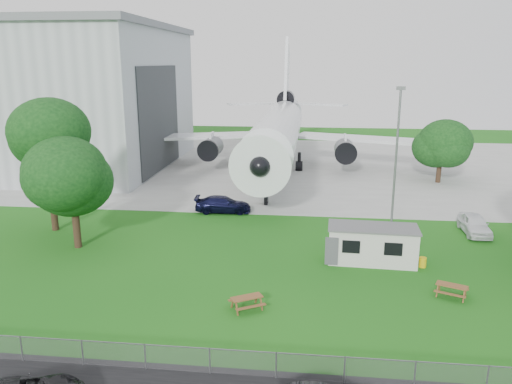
# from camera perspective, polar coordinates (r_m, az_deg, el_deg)

# --- Properties ---
(ground) EXTENTS (160.00, 160.00, 0.00)m
(ground) POSITION_cam_1_polar(r_m,az_deg,el_deg) (32.11, 1.73, -10.64)
(ground) COLOR #26721A
(concrete_apron) EXTENTS (120.00, 46.00, 0.03)m
(concrete_apron) POSITION_cam_1_polar(r_m,az_deg,el_deg) (68.38, 4.34, 3.03)
(concrete_apron) COLOR #B7B7B2
(concrete_apron) RESTS_ON ground
(hangar) EXTENTS (43.00, 31.00, 18.55)m
(hangar) POSITION_cam_1_polar(r_m,az_deg,el_deg) (76.53, -25.79, 9.98)
(hangar) COLOR #B2B7BC
(hangar) RESTS_ON ground
(airliner) EXTENTS (46.36, 47.73, 17.69)m
(airliner) POSITION_cam_1_polar(r_m,az_deg,el_deg) (65.50, 2.59, 7.21)
(airliner) COLOR white
(airliner) RESTS_ON ground
(site_cabin) EXTENTS (6.81, 3.01, 2.62)m
(site_cabin) POSITION_cam_1_polar(r_m,az_deg,el_deg) (36.14, 13.17, -5.83)
(site_cabin) COLOR beige
(site_cabin) RESTS_ON ground
(picnic_west) EXTENTS (2.31, 2.20, 0.76)m
(picnic_west) POSITION_cam_1_polar(r_m,az_deg,el_deg) (29.34, -1.06, -13.22)
(picnic_west) COLOR brown
(picnic_west) RESTS_ON ground
(picnic_east) EXTENTS (2.25, 2.10, 0.76)m
(picnic_east) POSITION_cam_1_polar(r_m,az_deg,el_deg) (32.90, 21.37, -11.07)
(picnic_east) COLOR brown
(picnic_east) RESTS_ON ground
(fence) EXTENTS (58.00, 0.04, 1.30)m
(fence) POSITION_cam_1_polar(r_m,az_deg,el_deg) (23.90, -0.25, -20.34)
(fence) COLOR gray
(fence) RESTS_ON ground
(lamp_mast) EXTENTS (0.16, 0.16, 12.00)m
(lamp_mast) POSITION_cam_1_polar(r_m,az_deg,el_deg) (36.48, 15.58, 1.89)
(lamp_mast) COLOR slate
(lamp_mast) RESTS_ON ground
(tree_west_big) EXTENTS (7.35, 7.35, 11.46)m
(tree_west_big) POSITION_cam_1_polar(r_m,az_deg,el_deg) (43.74, -22.87, 5.68)
(tree_west_big) COLOR #382619
(tree_west_big) RESTS_ON ground
(tree_west_small) EXTENTS (6.26, 6.26, 8.37)m
(tree_west_small) POSITION_cam_1_polar(r_m,az_deg,el_deg) (39.25, -20.28, 1.23)
(tree_west_small) COLOR #382619
(tree_west_small) RESTS_ON ground
(tree_far_apron) EXTENTS (6.27, 6.27, 7.44)m
(tree_far_apron) POSITION_cam_1_polar(r_m,az_deg,el_deg) (61.55, 20.40, 4.91)
(tree_far_apron) COLOR #382619
(tree_far_apron) RESTS_ON ground
(car_ne_hatch) EXTENTS (1.92, 4.71, 1.60)m
(car_ne_hatch) POSITION_cam_1_polar(r_m,az_deg,el_deg) (44.74, 23.69, -3.41)
(car_ne_hatch) COLOR white
(car_ne_hatch) RESTS_ON ground
(car_apron_van) EXTENTS (5.35, 2.48, 1.51)m
(car_apron_van) POSITION_cam_1_polar(r_m,az_deg,el_deg) (46.89, -3.79, -1.44)
(car_apron_van) COLOR black
(car_apron_van) RESTS_ON ground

